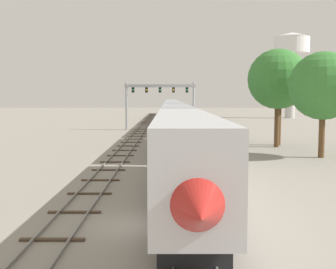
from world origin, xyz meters
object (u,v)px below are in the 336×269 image
object	(u,v)px
signal_gantry	(162,95)
trackside_tree_right	(325,86)
trackside_tree_left	(280,79)
passenger_train	(174,113)
water_tower	(293,51)
trackside_tree_mid	(281,81)

from	to	relation	value
signal_gantry	trackside_tree_right	bearing A→B (deg)	-64.24
trackside_tree_left	passenger_train	bearing A→B (deg)	109.76
water_tower	passenger_train	bearing A→B (deg)	-133.75
signal_gantry	trackside_tree_left	size ratio (longest dim) A/B	1.09
signal_gantry	trackside_tree_mid	size ratio (longest dim) A/B	1.12
trackside_tree_left	trackside_tree_mid	world-z (taller)	trackside_tree_left
trackside_tree_mid	trackside_tree_right	distance (m)	10.34
passenger_train	water_tower	distance (m)	48.32
signal_gantry	trackside_tree_right	world-z (taller)	trackside_tree_right
signal_gantry	trackside_tree_left	distance (m)	28.07
passenger_train	trackside_tree_left	bearing A→B (deg)	-70.24
water_tower	trackside_tree_mid	distance (m)	66.95
passenger_train	trackside_tree_right	world-z (taller)	trackside_tree_right
trackside_tree_right	water_tower	bearing A→B (deg)	76.08
trackside_tree_mid	trackside_tree_right	xyz separation A→B (m)	(1.37, -10.22, -0.79)
signal_gantry	water_tower	size ratio (longest dim) A/B	0.54
water_tower	trackside_tree_right	world-z (taller)	water_tower
trackside_tree_left	trackside_tree_right	world-z (taller)	trackside_tree_left
trackside_tree_left	trackside_tree_right	size ratio (longest dim) A/B	1.12
trackside_tree_mid	trackside_tree_right	bearing A→B (deg)	-82.37
water_tower	trackside_tree_left	bearing A→B (deg)	-107.29
passenger_train	signal_gantry	size ratio (longest dim) A/B	11.15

